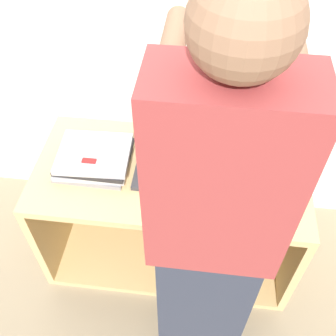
% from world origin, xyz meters
% --- Properties ---
extents(ground_plane, '(12.00, 12.00, 0.00)m').
position_xyz_m(ground_plane, '(0.00, 0.00, 0.00)').
color(ground_plane, gray).
extents(wall_back, '(8.00, 0.05, 2.40)m').
position_xyz_m(wall_back, '(0.00, 0.70, 1.20)').
color(wall_back, silver).
rests_on(wall_back, ground_plane).
extents(cart, '(1.22, 0.60, 0.65)m').
position_xyz_m(cart, '(0.00, 0.36, 0.32)').
color(cart, tan).
rests_on(cart, ground_plane).
extents(laptop_open, '(0.31, 0.33, 0.27)m').
position_xyz_m(laptop_open, '(0.00, 0.35, 0.70)').
color(laptop_open, '#333338').
rests_on(laptop_open, cart).
extents(laptop_stack_left, '(0.33, 0.28, 0.09)m').
position_xyz_m(laptop_stack_left, '(-0.34, 0.29, 0.69)').
color(laptop_stack_left, gray).
rests_on(laptop_stack_left, cart).
extents(laptop_stack_right, '(0.32, 0.28, 0.09)m').
position_xyz_m(laptop_stack_right, '(0.34, 0.30, 0.69)').
color(laptop_stack_right, gray).
rests_on(laptop_stack_right, cart).
extents(person, '(0.40, 0.53, 1.71)m').
position_xyz_m(person, '(0.19, -0.15, 0.86)').
color(person, '#2D3342').
rests_on(person, ground_plane).
extents(inventory_tag, '(0.06, 0.02, 0.01)m').
position_xyz_m(inventory_tag, '(-0.34, 0.23, 0.74)').
color(inventory_tag, red).
rests_on(inventory_tag, laptop_stack_left).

